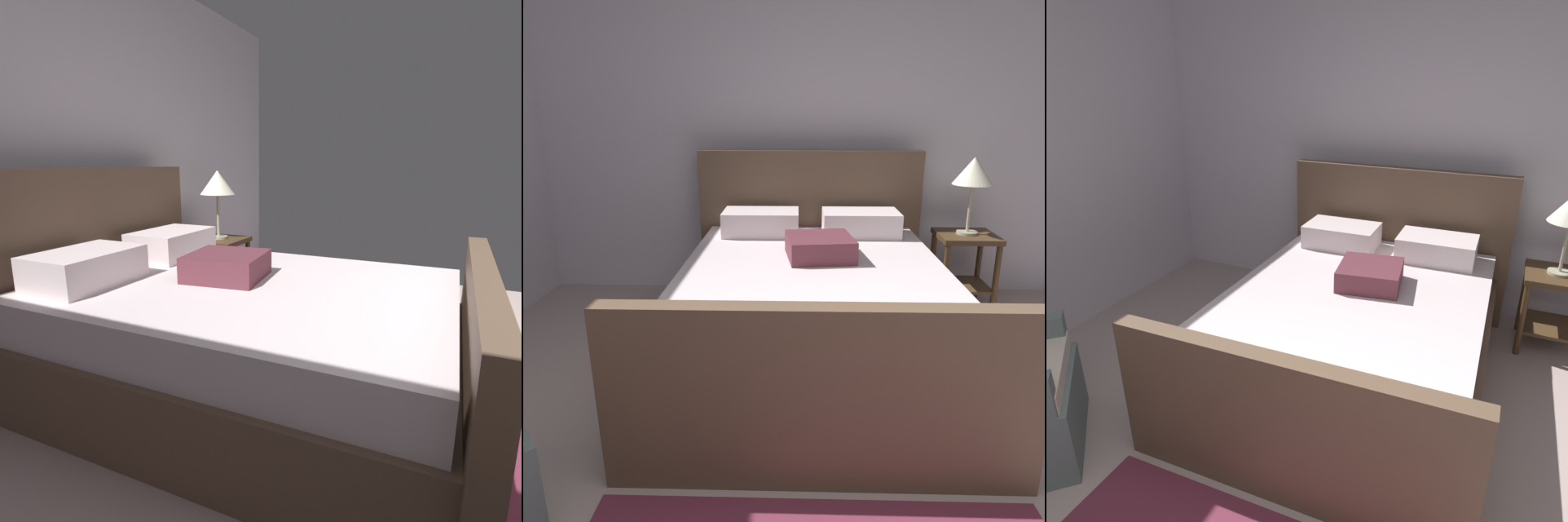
% 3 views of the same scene
% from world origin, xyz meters
% --- Properties ---
extents(wall_back, '(5.17, 0.12, 2.64)m').
position_xyz_m(wall_back, '(0.00, 3.20, 1.32)').
color(wall_back, silver).
rests_on(wall_back, ground).
extents(bed, '(1.80, 2.32, 1.22)m').
position_xyz_m(bed, '(-0.25, 1.90, 0.35)').
color(bed, brown).
rests_on(bed, ground).
extents(nightstand_right, '(0.44, 0.44, 0.60)m').
position_xyz_m(nightstand_right, '(0.95, 2.75, 0.40)').
color(nightstand_right, '#4B341E').
rests_on(nightstand_right, ground).
extents(table_lamp_right, '(0.30, 0.30, 0.59)m').
position_xyz_m(table_lamp_right, '(0.95, 2.75, 1.07)').
color(table_lamp_right, '#B7B293').
rests_on(table_lamp_right, nightstand_right).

